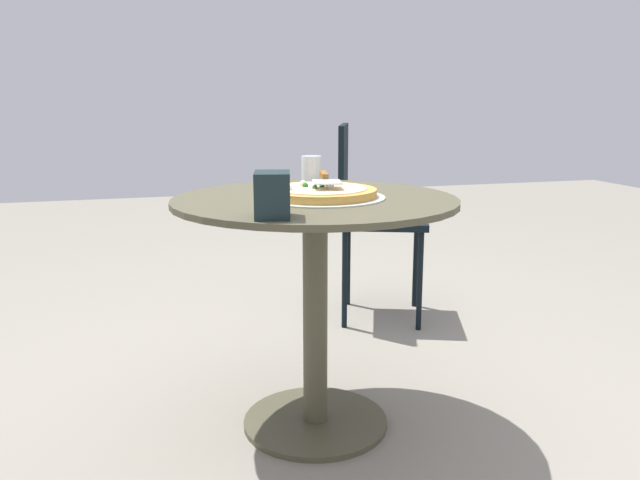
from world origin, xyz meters
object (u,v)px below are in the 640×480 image
patio_table (315,266)px  pizza_server (325,178)px  drinking_cup (312,171)px  napkin_dispenser (272,195)px  pizza_on_tray (320,193)px  patio_chair_near (367,206)px

patio_table → pizza_server: size_ratio=3.84×
pizza_server → drinking_cup: (0.24, -0.02, -0.00)m
drinking_cup → patio_table: bearing=167.3°
patio_table → drinking_cup: bearing=-12.7°
napkin_dispenser → pizza_on_tray: bearing=157.0°
patio_chair_near → pizza_on_tray: bearing=152.7°
patio_table → napkin_dispenser: napkin_dispenser is taller
pizza_on_tray → napkin_dispenser: 0.33m
napkin_dispenser → patio_chair_near: (1.20, -0.67, -0.25)m
drinking_cup → patio_chair_near: 0.83m
pizza_server → napkin_dispenser: bearing=143.8°
napkin_dispenser → patio_chair_near: patio_chair_near is taller
pizza_server → patio_chair_near: (0.90, -0.46, -0.25)m
pizza_on_tray → napkin_dispenser: size_ratio=3.44×
pizza_server → drinking_cup: size_ratio=2.24×
pizza_on_tray → drinking_cup: bearing=-9.8°
pizza_on_tray → pizza_server: 0.05m
pizza_on_tray → napkin_dispenser: bearing=144.4°
patio_table → pizza_server: pizza_server is taller
patio_table → patio_chair_near: 1.04m
pizza_server → drinking_cup: drinking_cup is taller
drinking_cup → napkin_dispenser: 0.59m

